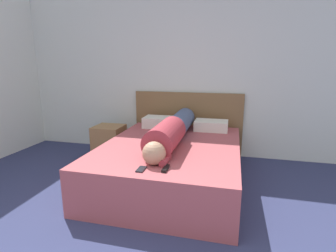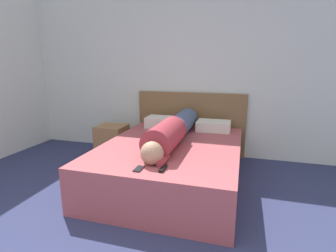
{
  "view_description": "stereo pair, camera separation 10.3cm",
  "coord_description": "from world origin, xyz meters",
  "px_view_note": "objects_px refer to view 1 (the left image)",
  "views": [
    {
      "loc": [
        0.78,
        -0.55,
        1.39
      ],
      "look_at": [
        0.1,
        2.15,
        0.73
      ],
      "focal_mm": 28.0,
      "sensor_mm": 36.0,
      "label": 1
    },
    {
      "loc": [
        0.88,
        -0.53,
        1.39
      ],
      "look_at": [
        0.1,
        2.15,
        0.73
      ],
      "focal_mm": 28.0,
      "sensor_mm": 36.0,
      "label": 2
    }
  ],
  "objects_px": {
    "person_lying": "(172,131)",
    "pillow_near_headboard": "(161,122)",
    "bed": "(171,163)",
    "nightstand": "(109,142)",
    "cell_phone": "(141,169)",
    "pillow_second": "(211,125)",
    "tv_remote": "(166,168)"
  },
  "relations": [
    {
      "from": "pillow_near_headboard",
      "to": "pillow_second",
      "type": "distance_m",
      "value": 0.74
    },
    {
      "from": "pillow_near_headboard",
      "to": "cell_phone",
      "type": "xyz_separation_m",
      "value": [
        0.27,
        -1.59,
        -0.07
      ]
    },
    {
      "from": "pillow_second",
      "to": "tv_remote",
      "type": "relative_size",
      "value": 3.05
    },
    {
      "from": "nightstand",
      "to": "pillow_second",
      "type": "height_order",
      "value": "pillow_second"
    },
    {
      "from": "nightstand",
      "to": "pillow_second",
      "type": "xyz_separation_m",
      "value": [
        1.49,
        0.19,
        0.3
      ]
    },
    {
      "from": "nightstand",
      "to": "pillow_near_headboard",
      "type": "relative_size",
      "value": 1.03
    },
    {
      "from": "bed",
      "to": "pillow_near_headboard",
      "type": "xyz_separation_m",
      "value": [
        -0.34,
        0.77,
        0.32
      ]
    },
    {
      "from": "nightstand",
      "to": "cell_phone",
      "type": "bearing_deg",
      "value": -54.03
    },
    {
      "from": "cell_phone",
      "to": "nightstand",
      "type": "bearing_deg",
      "value": 125.97
    },
    {
      "from": "bed",
      "to": "nightstand",
      "type": "distance_m",
      "value": 1.24
    },
    {
      "from": "nightstand",
      "to": "cell_phone",
      "type": "height_order",
      "value": "nightstand"
    },
    {
      "from": "bed",
      "to": "tv_remote",
      "type": "bearing_deg",
      "value": -80.18
    },
    {
      "from": "bed",
      "to": "person_lying",
      "type": "xyz_separation_m",
      "value": [
        -0.0,
        0.06,
        0.38
      ]
    },
    {
      "from": "pillow_near_headboard",
      "to": "tv_remote",
      "type": "xyz_separation_m",
      "value": [
        0.48,
        -1.53,
        -0.06
      ]
    },
    {
      "from": "person_lying",
      "to": "bed",
      "type": "bearing_deg",
      "value": -87.64
    },
    {
      "from": "pillow_second",
      "to": "tv_remote",
      "type": "distance_m",
      "value": 1.56
    },
    {
      "from": "person_lying",
      "to": "pillow_near_headboard",
      "type": "bearing_deg",
      "value": 115.58
    },
    {
      "from": "pillow_second",
      "to": "cell_phone",
      "type": "relative_size",
      "value": 3.52
    },
    {
      "from": "person_lying",
      "to": "pillow_near_headboard",
      "type": "distance_m",
      "value": 0.79
    },
    {
      "from": "tv_remote",
      "to": "cell_phone",
      "type": "xyz_separation_m",
      "value": [
        -0.21,
        -0.05,
        -0.01
      ]
    },
    {
      "from": "bed",
      "to": "person_lying",
      "type": "bearing_deg",
      "value": 92.36
    },
    {
      "from": "tv_remote",
      "to": "bed",
      "type": "bearing_deg",
      "value": 99.82
    },
    {
      "from": "bed",
      "to": "tv_remote",
      "type": "height_order",
      "value": "tv_remote"
    },
    {
      "from": "bed",
      "to": "pillow_second",
      "type": "distance_m",
      "value": 0.92
    },
    {
      "from": "bed",
      "to": "nightstand",
      "type": "bearing_deg",
      "value": 151.85
    },
    {
      "from": "bed",
      "to": "pillow_near_headboard",
      "type": "distance_m",
      "value": 0.9
    },
    {
      "from": "pillow_near_headboard",
      "to": "nightstand",
      "type": "bearing_deg",
      "value": -166.09
    },
    {
      "from": "bed",
      "to": "cell_phone",
      "type": "relative_size",
      "value": 15.35
    },
    {
      "from": "bed",
      "to": "person_lying",
      "type": "distance_m",
      "value": 0.39
    },
    {
      "from": "pillow_near_headboard",
      "to": "cell_phone",
      "type": "relative_size",
      "value": 3.7
    },
    {
      "from": "pillow_near_headboard",
      "to": "tv_remote",
      "type": "bearing_deg",
      "value": -72.76
    },
    {
      "from": "bed",
      "to": "pillow_near_headboard",
      "type": "height_order",
      "value": "pillow_near_headboard"
    }
  ]
}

